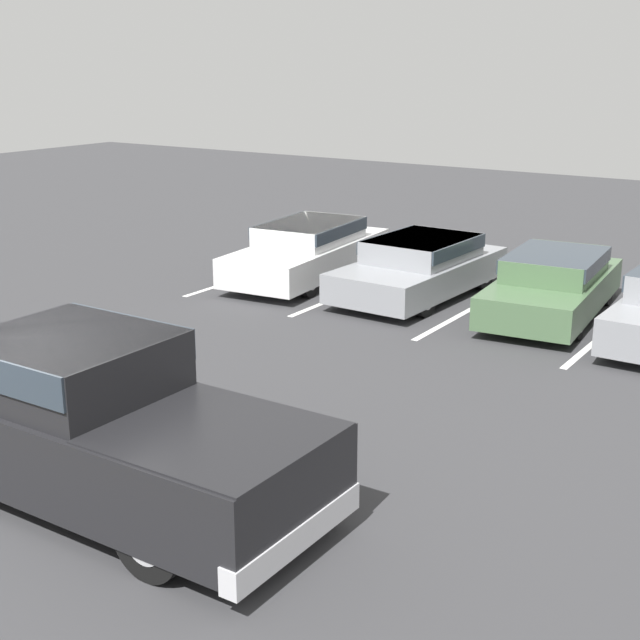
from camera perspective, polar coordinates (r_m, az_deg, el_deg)
ground_plane at (r=10.85m, az=-18.33°, el=-9.80°), size 60.00×60.00×0.00m
stall_stripe_a at (r=20.03m, az=-3.82°, el=3.09°), size 0.12×5.10×0.01m
stall_stripe_b at (r=18.61m, az=2.58°, el=2.06°), size 0.12×5.10×0.01m
stall_stripe_c at (r=17.47m, az=9.91°, el=0.85°), size 0.12×5.10×0.01m
stall_stripe_d at (r=16.66m, az=18.11°, el=-0.52°), size 0.12×5.10×0.01m
pickup_truck at (r=9.95m, az=-14.35°, el=-6.26°), size 5.53×2.00×1.81m
parked_sedan_a at (r=19.29m, az=-0.75°, el=4.60°), size 2.17×4.76×1.23m
parked_sedan_b at (r=17.99m, az=6.43°, el=3.53°), size 1.99×4.38×1.18m
parked_sedan_c at (r=17.05m, az=14.70°, el=2.32°), size 2.10×4.46×1.17m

